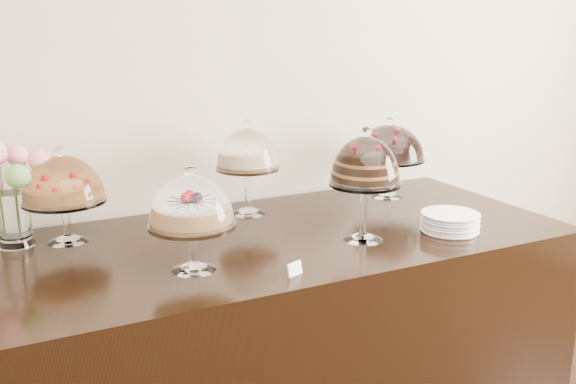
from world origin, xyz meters
name	(u,v)px	position (x,y,z in m)	size (l,w,h in m)	color
wall_back	(276,66)	(0.00, 3.00, 1.50)	(5.00, 0.04, 3.00)	beige
display_counter	(282,339)	(-0.24, 2.45, 0.45)	(2.20, 1.00, 0.90)	black
cake_stand_sugar_sponge	(192,206)	(-0.66, 2.25, 1.12)	(0.29, 0.29, 0.36)	white
cake_stand_choco_layer	(365,166)	(0.00, 2.26, 1.19)	(0.27, 0.27, 0.43)	white
cake_stand_cheesecake	(247,153)	(-0.25, 2.76, 1.16)	(0.27, 0.27, 0.40)	white
cake_stand_dark_choco	(389,146)	(0.45, 2.73, 1.14)	(0.33, 0.33, 0.37)	white
cake_stand_fruit_tart	(63,184)	(-0.99, 2.73, 1.12)	(0.30, 0.30, 0.36)	white
flower_vase	(9,186)	(-1.17, 2.78, 1.13)	(0.26, 0.28, 0.40)	white
plate_stack	(450,222)	(0.36, 2.19, 0.94)	(0.22, 0.22, 0.07)	white
price_card_left	(295,269)	(-0.39, 2.06, 0.92)	(0.06, 0.01, 0.04)	white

